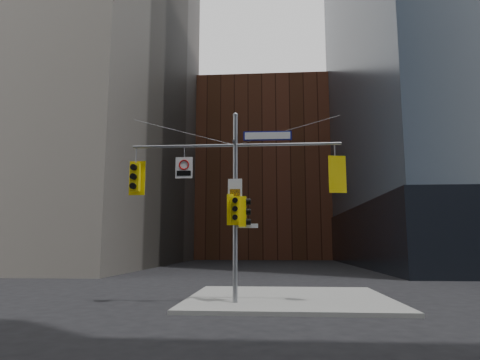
# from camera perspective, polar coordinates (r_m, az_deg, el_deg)

# --- Properties ---
(ground) EXTENTS (160.00, 160.00, 0.00)m
(ground) POSITION_cam_1_polar(r_m,az_deg,el_deg) (14.18, -1.39, -17.68)
(ground) COLOR black
(ground) RESTS_ON ground
(sidewalk_corner) EXTENTS (8.00, 8.00, 0.15)m
(sidewalk_corner) POSITION_cam_1_polar(r_m,az_deg,el_deg) (18.07, 6.48, -15.41)
(sidewalk_corner) COLOR gray
(sidewalk_corner) RESTS_ON ground
(brick_midrise) EXTENTS (26.00, 20.00, 28.00)m
(brick_midrise) POSITION_cam_1_polar(r_m,az_deg,el_deg) (72.90, 3.18, 0.74)
(brick_midrise) COLOR brown
(brick_midrise) RESTS_ON ground
(signal_assembly) EXTENTS (8.00, 0.80, 7.30)m
(signal_assembly) POSITION_cam_1_polar(r_m,az_deg,el_deg) (16.13, -0.63, -0.83)
(signal_assembly) COLOR gray
(signal_assembly) RESTS_ON ground
(traffic_light_west_arm) EXTENTS (0.64, 0.52, 1.34)m
(traffic_light_west_arm) POSITION_cam_1_polar(r_m,az_deg,el_deg) (16.97, -13.77, 0.34)
(traffic_light_west_arm) COLOR yellow
(traffic_light_west_arm) RESTS_ON ground
(traffic_light_east_arm) EXTENTS (0.65, 0.59, 1.38)m
(traffic_light_east_arm) POSITION_cam_1_polar(r_m,az_deg,el_deg) (16.30, 12.63, 0.66)
(traffic_light_east_arm) COLOR yellow
(traffic_light_east_arm) RESTS_ON ground
(traffic_light_pole_side) EXTENTS (0.43, 0.37, 1.13)m
(traffic_light_pole_side) POSITION_cam_1_polar(r_m,az_deg,el_deg) (16.01, 0.53, -4.25)
(traffic_light_pole_side) COLOR yellow
(traffic_light_pole_side) RESTS_ON ground
(traffic_light_pole_front) EXTENTS (0.55, 0.48, 1.16)m
(traffic_light_pole_front) POSITION_cam_1_polar(r_m,az_deg,el_deg) (15.77, -0.73, -3.91)
(traffic_light_pole_front) COLOR yellow
(traffic_light_pole_front) RESTS_ON ground
(street_sign_blade) EXTENTS (1.84, 0.08, 0.36)m
(street_sign_blade) POSITION_cam_1_polar(r_m,az_deg,el_deg) (16.45, 3.68, 5.91)
(street_sign_blade) COLOR navy
(street_sign_blade) RESTS_ON ground
(regulatory_sign_arm) EXTENTS (0.65, 0.07, 0.82)m
(regulatory_sign_arm) POSITION_cam_1_polar(r_m,az_deg,el_deg) (16.51, -7.48, 1.73)
(regulatory_sign_arm) COLOR silver
(regulatory_sign_arm) RESTS_ON ground
(regulatory_sign_pole) EXTENTS (0.53, 0.06, 0.70)m
(regulatory_sign_pole) POSITION_cam_1_polar(r_m,az_deg,el_deg) (16.00, -0.67, -1.15)
(regulatory_sign_pole) COLOR silver
(regulatory_sign_pole) RESTS_ON ground
(street_blade_ew) EXTENTS (0.80, 0.09, 0.16)m
(street_blade_ew) POSITION_cam_1_polar(r_m,az_deg,el_deg) (15.97, 0.98, -6.13)
(street_blade_ew) COLOR silver
(street_blade_ew) RESTS_ON ground
(street_blade_ns) EXTENTS (0.05, 0.80, 0.16)m
(street_blade_ns) POSITION_cam_1_polar(r_m,az_deg,el_deg) (16.45, -0.50, -6.30)
(street_blade_ns) COLOR #145926
(street_blade_ns) RESTS_ON ground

